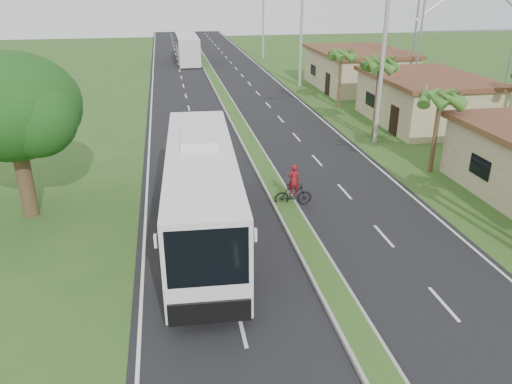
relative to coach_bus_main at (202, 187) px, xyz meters
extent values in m
plane|color=#2D551F|center=(4.17, -6.42, -2.32)|extent=(180.00, 180.00, 0.00)
cube|color=black|center=(4.17, 13.58, -2.31)|extent=(14.00, 160.00, 0.02)
cube|color=gray|center=(4.17, 13.58, -2.22)|extent=(1.20, 160.00, 0.17)
cube|color=#2D551F|center=(4.17, 13.58, -2.13)|extent=(0.95, 160.00, 0.02)
cube|color=silver|center=(-2.53, 13.58, -2.32)|extent=(0.12, 160.00, 0.01)
cube|color=silver|center=(10.87, 13.58, -2.32)|extent=(0.12, 160.00, 0.01)
cube|color=tan|center=(18.17, 15.58, -0.64)|extent=(7.00, 10.00, 3.35)
cube|color=#52241D|center=(18.17, 15.58, 1.19)|extent=(7.60, 10.60, 0.32)
cube|color=tan|center=(18.17, 29.58, -0.57)|extent=(8.00, 11.00, 3.50)
cube|color=#52241D|center=(18.17, 29.58, 1.34)|extent=(8.60, 11.60, 0.32)
cylinder|color=#473321|center=(13.57, 5.58, -0.02)|extent=(0.26, 0.26, 4.60)
cylinder|color=#473321|center=(12.97, 12.58, 0.38)|extent=(0.26, 0.26, 5.40)
cylinder|color=#473321|center=(13.47, 21.58, 0.08)|extent=(0.26, 0.26, 4.80)
cylinder|color=#473321|center=(-7.83, 3.58, -0.32)|extent=(0.70, 0.70, 4.00)
ellipsoid|color=#1D4312|center=(-7.83, 3.58, 2.88)|extent=(6.00, 6.00, 4.68)
sphere|color=#1D4312|center=(-6.63, 2.58, 2.58)|extent=(3.40, 3.40, 3.40)
cylinder|color=gray|center=(12.67, 11.58, 3.68)|extent=(0.28, 0.28, 12.00)
cylinder|color=gray|center=(12.67, 31.58, 3.18)|extent=(0.28, 0.28, 11.00)
cylinder|color=gray|center=(12.67, 51.58, 2.93)|extent=(0.28, 0.28, 10.50)
cylinder|color=gray|center=(21.17, 23.08, 3.68)|extent=(0.18, 0.18, 12.00)
cylinder|color=gray|center=(21.17, 24.08, 3.68)|extent=(0.18, 0.18, 12.00)
cube|color=gray|center=(26.17, 23.58, 3.68)|extent=(10.00, 0.14, 0.14)
cube|color=white|center=(0.00, -0.06, -0.12)|extent=(3.37, 13.15, 3.42)
cube|color=black|center=(0.03, 0.59, 0.63)|extent=(3.29, 10.55, 1.37)
cube|color=black|center=(-0.33, -6.51, 0.43)|extent=(2.45, 0.26, 1.92)
cube|color=red|center=(-0.07, -1.36, -0.80)|extent=(3.05, 5.78, 0.60)
cube|color=yellow|center=(0.01, 0.26, -1.08)|extent=(2.93, 3.39, 0.27)
cube|color=white|center=(0.06, 1.24, 1.74)|extent=(1.65, 2.68, 0.30)
cylinder|color=black|center=(-1.44, -4.12, -1.75)|extent=(0.40, 1.15, 1.13)
cylinder|color=black|center=(1.01, -4.25, -1.75)|extent=(0.40, 1.15, 1.13)
cylinder|color=black|center=(-1.05, 3.47, -1.75)|extent=(0.40, 1.15, 1.13)
cylinder|color=black|center=(1.40, 3.35, -1.75)|extent=(0.40, 1.15, 1.13)
cube|color=silver|center=(2.05, 50.08, -0.48)|extent=(2.66, 12.10, 3.37)
cube|color=black|center=(2.05, 50.61, 0.53)|extent=(2.70, 8.95, 1.14)
cube|color=orange|center=(2.05, 49.03, -1.11)|extent=(2.69, 5.79, 0.37)
cylinder|color=black|center=(0.90, 45.08, -1.81)|extent=(0.32, 1.01, 1.01)
cylinder|color=black|center=(3.22, 45.09, -1.81)|extent=(0.32, 1.01, 1.01)
cylinder|color=black|center=(0.88, 54.55, -1.81)|extent=(0.32, 1.01, 1.01)
cylinder|color=black|center=(3.20, 54.56, -1.81)|extent=(0.32, 1.01, 1.01)
imported|color=black|center=(4.59, 2.44, -1.76)|extent=(1.86, 0.63, 1.10)
imported|color=maroon|center=(4.59, 2.44, -0.98)|extent=(0.59, 0.41, 1.57)
camera|label=1|loc=(-1.19, -19.23, 7.91)|focal=35.00mm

